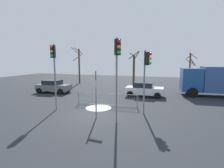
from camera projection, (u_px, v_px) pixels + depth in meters
The scene contains 13 objects.
ground_plane at pixel (93, 116), 12.07m from camera, with size 60.00×60.00×0.00m, color #26282D.
traffic_light_rear_right at pixel (117, 62), 10.08m from camera, with size 0.44×0.50×5.05m.
traffic_light_foreground_right at pixel (146, 68), 12.05m from camera, with size 0.54×0.39×4.42m.
traffic_light_mid_left at pixel (54, 62), 12.93m from camera, with size 0.36×0.56×4.93m.
direction_sign_post at pixel (97, 92), 11.39m from camera, with size 0.79×0.13×3.09m.
pedestrian_guard_railing at pixel (107, 100), 14.52m from camera, with size 5.12×0.42×1.07m.
car_white_mid at pixel (144, 89), 18.37m from camera, with size 3.83×1.97×1.47m.
car_grey_far at pixel (53, 86), 20.43m from camera, with size 3.91×2.15×1.47m.
delivery_truck at pixel (218, 80), 18.25m from camera, with size 7.22×3.20×3.10m.
bare_tree_left at pixel (134, 68), 26.45m from camera, with size 1.73×1.61×5.16m.
bare_tree_centre at pixel (79, 65), 28.33m from camera, with size 2.07×2.30×5.75m.
bare_tree_right at pixel (190, 68), 26.33m from camera, with size 1.63×1.61×4.78m.
snow_patch_kerb at pixel (99, 108), 14.04m from camera, with size 2.04×2.04×0.01m, color white.
Camera 1 is at (4.87, -10.67, 3.81)m, focal length 28.42 mm.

